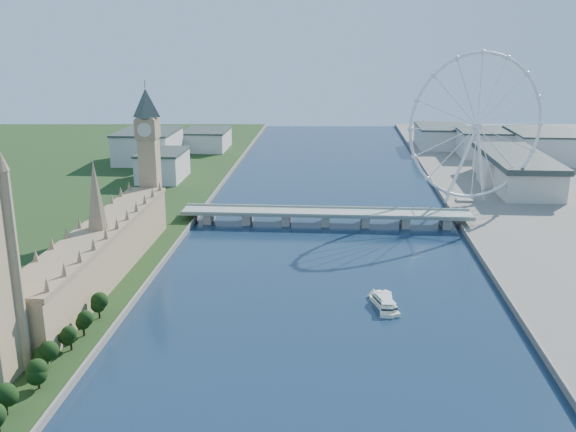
# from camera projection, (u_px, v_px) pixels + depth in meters

# --- Properties ---
(tree_row) EXTENTS (7.74, 151.74, 20.79)m
(tree_row) POSITION_uv_depth(u_px,v_px,m) (24.00, 385.00, 248.15)
(tree_row) COLOR black
(tree_row) RESTS_ON ground
(parliament_range) EXTENTS (24.00, 200.00, 70.00)m
(parliament_range) POSITION_uv_depth(u_px,v_px,m) (101.00, 253.00, 369.42)
(parliament_range) COLOR tan
(parliament_range) RESTS_ON ground
(big_ben) EXTENTS (20.02, 20.02, 110.00)m
(big_ben) POSITION_uv_depth(u_px,v_px,m) (148.00, 140.00, 459.69)
(big_ben) COLOR tan
(big_ben) RESTS_ON ground
(westminster_bridge) EXTENTS (220.00, 22.00, 9.50)m
(westminster_bridge) POSITION_uv_depth(u_px,v_px,m) (326.00, 215.00, 488.49)
(westminster_bridge) COLOR gray
(westminster_bridge) RESTS_ON ground
(london_eye) EXTENTS (113.60, 39.12, 124.30)m
(london_eye) POSITION_uv_depth(u_px,v_px,m) (477.00, 127.00, 516.21)
(london_eye) COLOR silver
(london_eye) RESTS_ON ground
(county_hall) EXTENTS (54.00, 144.00, 35.00)m
(county_hall) POSITION_uv_depth(u_px,v_px,m) (514.00, 188.00, 602.87)
(county_hall) COLOR beige
(county_hall) RESTS_ON ground
(city_skyline) EXTENTS (505.00, 280.00, 32.00)m
(city_skyline) POSITION_uv_depth(u_px,v_px,m) (364.00, 145.00, 732.27)
(city_skyline) COLOR beige
(city_skyline) RESTS_ON ground
(tour_boat_near) EXTENTS (16.27, 30.09, 6.45)m
(tour_boat_near) POSITION_uv_depth(u_px,v_px,m) (384.00, 308.00, 340.69)
(tour_boat_near) COLOR beige
(tour_boat_near) RESTS_ON ground
(tour_boat_far) EXTENTS (8.47, 29.20, 6.39)m
(tour_boat_far) POSITION_uv_depth(u_px,v_px,m) (386.00, 308.00, 340.36)
(tour_boat_far) COLOR silver
(tour_boat_far) RESTS_ON ground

